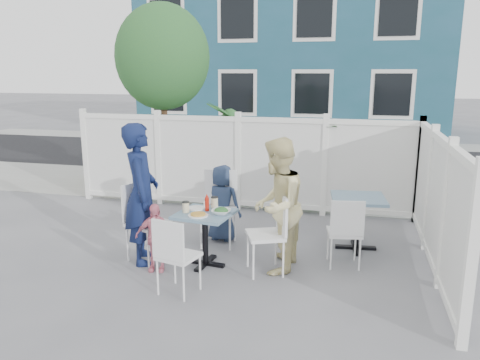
% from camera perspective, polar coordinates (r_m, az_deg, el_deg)
% --- Properties ---
extents(ground, '(80.00, 80.00, 0.00)m').
position_cam_1_polar(ground, '(6.02, -6.86, -9.84)').
color(ground, slate).
extents(near_sidewalk, '(24.00, 2.60, 0.01)m').
position_cam_1_polar(near_sidewalk, '(9.48, 1.26, -1.13)').
color(near_sidewalk, gray).
rests_on(near_sidewalk, ground).
extents(street, '(24.00, 5.00, 0.01)m').
position_cam_1_polar(street, '(13.04, 4.85, 2.75)').
color(street, black).
rests_on(street, ground).
extents(far_sidewalk, '(24.00, 1.60, 0.01)m').
position_cam_1_polar(far_sidewalk, '(16.06, 6.64, 4.68)').
color(far_sidewalk, gray).
rests_on(far_sidewalk, ground).
extents(building, '(11.00, 6.00, 6.00)m').
position_cam_1_polar(building, '(19.34, 6.71, 15.00)').
color(building, '#1A4B5A').
rests_on(building, ground).
extents(fence_back, '(5.86, 0.08, 1.60)m').
position_cam_1_polar(fence_back, '(7.96, -0.23, 1.86)').
color(fence_back, white).
rests_on(fence_back, ground).
extents(fence_right, '(0.08, 3.66, 1.60)m').
position_cam_1_polar(fence_right, '(6.05, 22.86, -2.81)').
color(fence_right, white).
rests_on(fence_right, ground).
extents(tree, '(1.80, 1.62, 3.59)m').
position_cam_1_polar(tree, '(9.21, -9.45, 14.53)').
color(tree, '#382316').
rests_on(tree, ground).
extents(utility_cabinet, '(0.68, 0.51, 1.19)m').
position_cam_1_polar(utility_cabinet, '(10.53, -13.89, 3.19)').
color(utility_cabinet, gold).
rests_on(utility_cabinet, ground).
extents(potted_shrub_a, '(1.30, 1.30, 1.79)m').
position_cam_1_polar(potted_shrub_a, '(8.70, -1.49, 3.56)').
color(potted_shrub_a, '#22552D').
rests_on(potted_shrub_a, ground).
extents(potted_shrub_b, '(1.72, 1.63, 1.51)m').
position_cam_1_polar(potted_shrub_b, '(8.34, 9.57, 2.00)').
color(potted_shrub_b, '#22552D').
rests_on(potted_shrub_b, ground).
extents(main_table, '(0.72, 0.72, 0.67)m').
position_cam_1_polar(main_table, '(5.72, -4.30, -5.43)').
color(main_table, teal).
rests_on(main_table, ground).
extents(spare_table, '(0.76, 0.76, 0.72)m').
position_cam_1_polar(spare_table, '(6.39, 14.16, -3.43)').
color(spare_table, teal).
rests_on(spare_table, ground).
extents(chair_left, '(0.56, 0.57, 0.98)m').
position_cam_1_polar(chair_left, '(6.02, -11.76, -4.23)').
color(chair_left, white).
rests_on(chair_left, ground).
extents(chair_right, '(0.55, 0.56, 0.95)m').
position_cam_1_polar(chair_right, '(5.51, 3.95, -5.80)').
color(chair_right, white).
rests_on(chair_right, ground).
extents(chair_back, '(0.49, 0.48, 1.02)m').
position_cam_1_polar(chair_back, '(6.42, -2.53, -2.67)').
color(chair_back, white).
rests_on(chair_back, ground).
extents(chair_near, '(0.47, 0.46, 0.86)m').
position_cam_1_polar(chair_near, '(5.00, -8.03, -8.59)').
color(chair_near, white).
rests_on(chair_near, ground).
extents(chair_spare, '(0.45, 0.44, 0.87)m').
position_cam_1_polar(chair_spare, '(5.77, 12.75, -5.73)').
color(chair_spare, white).
rests_on(chair_spare, ground).
extents(man, '(0.63, 0.75, 1.74)m').
position_cam_1_polar(man, '(5.85, -11.92, -1.66)').
color(man, '#101A42').
rests_on(man, ground).
extents(woman, '(0.65, 0.81, 1.60)m').
position_cam_1_polar(woman, '(5.50, 4.53, -3.14)').
color(woman, gold).
rests_on(woman, ground).
extents(boy, '(0.58, 0.43, 1.08)m').
position_cam_1_polar(boy, '(6.55, -2.16, -2.82)').
color(boy, '#22304D').
rests_on(boy, ground).
extents(toddler, '(0.51, 0.27, 0.83)m').
position_cam_1_polar(toddler, '(5.67, -10.28, -6.90)').
color(toddler, pink).
rests_on(toddler, ground).
extents(plate_main, '(0.24, 0.24, 0.01)m').
position_cam_1_polar(plate_main, '(5.55, -5.13, -4.32)').
color(plate_main, white).
rests_on(plate_main, main_table).
extents(plate_side, '(0.22, 0.22, 0.01)m').
position_cam_1_polar(plate_side, '(5.84, -5.37, -3.43)').
color(plate_side, white).
rests_on(plate_side, main_table).
extents(salad_bowl, '(0.23, 0.23, 0.06)m').
position_cam_1_polar(salad_bowl, '(5.60, -2.30, -3.90)').
color(salad_bowl, white).
rests_on(salad_bowl, main_table).
extents(coffee_cup_a, '(0.08, 0.08, 0.12)m').
position_cam_1_polar(coffee_cup_a, '(5.69, -6.63, -3.34)').
color(coffee_cup_a, beige).
rests_on(coffee_cup_a, main_table).
extents(coffee_cup_b, '(0.09, 0.09, 0.13)m').
position_cam_1_polar(coffee_cup_b, '(5.85, -3.13, -2.78)').
color(coffee_cup_b, beige).
rests_on(coffee_cup_b, main_table).
extents(ketchup_bottle, '(0.05, 0.05, 0.17)m').
position_cam_1_polar(ketchup_bottle, '(5.72, -4.05, -2.96)').
color(ketchup_bottle, '#B31A0D').
rests_on(ketchup_bottle, main_table).
extents(salt_shaker, '(0.03, 0.03, 0.08)m').
position_cam_1_polar(salt_shaker, '(5.90, -4.32, -2.93)').
color(salt_shaker, white).
rests_on(salt_shaker, main_table).
extents(pepper_shaker, '(0.03, 0.03, 0.07)m').
position_cam_1_polar(pepper_shaker, '(5.92, -3.99, -2.89)').
color(pepper_shaker, black).
rests_on(pepper_shaker, main_table).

